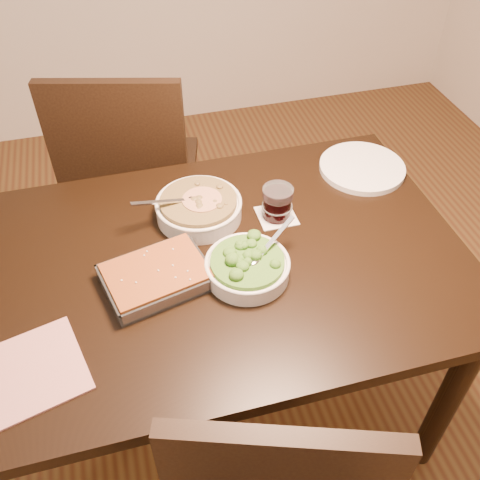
% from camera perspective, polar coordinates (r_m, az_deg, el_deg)
% --- Properties ---
extents(ground, '(4.00, 4.00, 0.00)m').
position_cam_1_polar(ground, '(2.05, -2.46, -16.86)').
color(ground, '#4C2915').
rests_on(ground, ground).
extents(table, '(1.40, 0.90, 0.75)m').
position_cam_1_polar(table, '(1.51, -3.20, -4.61)').
color(table, black).
rests_on(table, ground).
extents(magazine_a, '(0.35, 0.29, 0.01)m').
position_cam_1_polar(magazine_a, '(1.31, -23.00, -13.47)').
color(magazine_a, '#B9343B').
rests_on(magazine_a, table).
extents(coaster, '(0.11, 0.11, 0.00)m').
position_cam_1_polar(coaster, '(1.57, 3.91, 2.58)').
color(coaster, white).
rests_on(coaster, table).
extents(stew_bowl, '(0.28, 0.25, 0.09)m').
position_cam_1_polar(stew_bowl, '(1.55, -4.42, 3.52)').
color(stew_bowl, white).
rests_on(stew_bowl, table).
extents(broccoli_bowl, '(0.23, 0.22, 0.09)m').
position_cam_1_polar(broccoli_bowl, '(1.38, 0.79, -2.84)').
color(broccoli_bowl, white).
rests_on(broccoli_bowl, table).
extents(baking_dish, '(0.30, 0.25, 0.05)m').
position_cam_1_polar(baking_dish, '(1.38, -8.88, -3.86)').
color(baking_dish, silver).
rests_on(baking_dish, table).
extents(wine_tumbler, '(0.09, 0.09, 0.10)m').
position_cam_1_polar(wine_tumbler, '(1.54, 4.01, 4.07)').
color(wine_tumbler, black).
rests_on(wine_tumbler, coaster).
extents(dinner_plate, '(0.27, 0.27, 0.02)m').
position_cam_1_polar(dinner_plate, '(1.78, 12.89, 7.53)').
color(dinner_plate, silver).
rests_on(dinner_plate, table).
extents(chair_far, '(0.57, 0.57, 1.00)m').
position_cam_1_polar(chair_far, '(2.10, -11.56, 7.16)').
color(chair_far, black).
rests_on(chair_far, ground).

